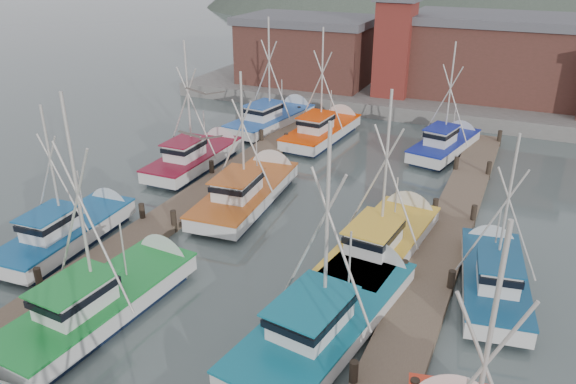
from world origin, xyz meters
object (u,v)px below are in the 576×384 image
at_px(boat_4, 110,296).
at_px(boat_12, 325,130).
at_px(lookout_tower, 395,46).
at_px(boat_8, 250,190).

height_order(boat_4, boat_12, boat_4).
relative_size(lookout_tower, boat_8, 0.85).
distance_m(lookout_tower, boat_12, 11.85).
distance_m(boat_8, boat_12, 12.48).
distance_m(boat_4, boat_8, 11.75).
bearing_deg(lookout_tower, boat_4, -93.89).
height_order(lookout_tower, boat_12, lookout_tower).
height_order(boat_4, boat_8, boat_4).
bearing_deg(boat_12, lookout_tower, 81.39).
bearing_deg(lookout_tower, boat_8, -95.41).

